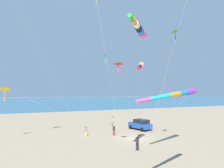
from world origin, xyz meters
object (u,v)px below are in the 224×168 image
Objects in this scene: person_child_green_jacket at (114,129)px; kite_windsock_long_streamer_left at (140,66)px; person_adult_flyer at (137,141)px; kite_delta_black_fish_shape at (118,65)px; kite_delta_red_high_left at (5,90)px; kite_delta_blue_topmost at (105,55)px; kite_delta_magenta_far_left at (175,32)px; kite_windsock_orange_high_right at (178,94)px; cooler_box at (137,126)px; parked_car at (140,124)px; person_child_grey_jacket at (86,130)px; kite_windsock_small_distant at (139,29)px.

kite_windsock_long_streamer_left reaches higher than person_child_green_jacket.
person_adult_flyer is at bearing 174.52° from person_child_green_jacket.
kite_delta_black_fish_shape reaches higher than kite_delta_red_high_left.
kite_delta_magenta_far_left is (-21.11, -0.64, -0.85)m from kite_delta_blue_topmost.
person_adult_flyer is at bearing 77.50° from kite_delta_magenta_far_left.
kite_delta_red_high_left is (19.31, 12.43, 0.54)m from kite_windsock_orange_high_right.
cooler_box is at bearing -150.55° from kite_delta_blue_topmost.
parked_car is 17.56m from kite_delta_magenta_far_left.
person_child_green_jacket is 0.15× the size of kite_delta_black_fish_shape.
kite_delta_blue_topmost reaches higher than kite_delta_red_high_left.
kite_delta_red_high_left is at bearing 58.14° from kite_delta_magenta_far_left.
kite_windsock_orange_high_right is at bearing 171.11° from person_child_green_jacket.
person_child_grey_jacket is 0.11× the size of kite_delta_blue_topmost.
kite_windsock_long_streamer_left is (6.87, -7.24, 1.14)m from kite_delta_black_fish_shape.
parked_car reaches higher than person_child_green_jacket.
person_child_grey_jacket is 18.56m from kite_delta_magenta_far_left.
parked_car is 20.10m from kite_windsock_small_distant.
person_adult_flyer is at bearing -161.24° from person_child_grey_jacket.
kite_delta_blue_topmost is (20.06, -4.09, 13.72)m from person_adult_flyer.
kite_delta_blue_topmost reaches higher than cooler_box.
kite_delta_black_fish_shape is 8.25m from kite_delta_magenta_far_left.
person_child_grey_jacket is 0.15× the size of kite_windsock_orange_high_right.
kite_delta_red_high_left reaches higher than kite_windsock_orange_high_right.
person_child_green_jacket reaches higher than person_child_grey_jacket.
kite_delta_red_high_left is at bearing 96.19° from cooler_box.
kite_windsock_small_distant reaches higher than person_child_grey_jacket.
kite_delta_blue_topmost reaches higher than person_adult_flyer.
kite_windsock_small_distant is (-3.08, 1.61, 11.86)m from person_adult_flyer.
cooler_box is at bearing -26.50° from kite_windsock_long_streamer_left.
kite_windsock_small_distant is at bearing 147.66° from parked_car.
person_child_green_jacket is 0.11× the size of kite_delta_red_high_left.
person_child_green_jacket is at bearing -108.22° from person_child_grey_jacket.
kite_windsock_small_distant is 1.33× the size of kite_windsock_long_streamer_left.
kite_delta_magenta_far_left is at bearing -178.26° from kite_delta_blue_topmost.
kite_delta_black_fish_shape is (-7.91, 3.04, 8.72)m from person_child_green_jacket.
person_adult_flyer is 12.36m from kite_windsock_small_distant.
kite_windsock_small_distant is 1.10× the size of kite_delta_magenta_far_left.
kite_delta_black_fish_shape is at bearing 141.53° from cooler_box.
kite_windsock_long_streamer_left is at bearing -100.61° from kite_delta_red_high_left.
person_child_grey_jacket is 0.11× the size of kite_delta_magenta_far_left.
kite_windsock_orange_high_right is at bearing 155.69° from cooler_box.
kite_delta_magenta_far_left is (-11.64, 2.32, 12.94)m from parked_car.
kite_windsock_orange_high_right is 22.97m from kite_delta_red_high_left.
kite_delta_black_fish_shape is (-19.78, 6.34, -5.04)m from kite_delta_blue_topmost.
person_adult_flyer reaches higher than person_child_grey_jacket.
cooler_box is at bearing -30.56° from kite_windsock_small_distant.
kite_delta_black_fish_shape is (0.28, 2.26, 8.69)m from person_adult_flyer.
person_adult_flyer is (-10.60, 7.04, 0.06)m from parked_car.
person_child_green_jacket is (8.20, -0.79, -0.04)m from person_adult_flyer.
kite_delta_blue_topmost is 21.13m from kite_delta_magenta_far_left.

